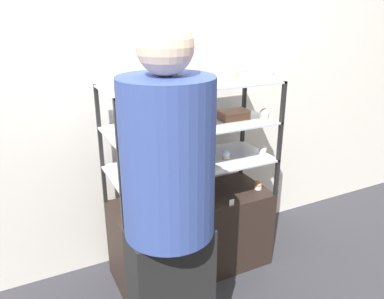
{
  "coord_description": "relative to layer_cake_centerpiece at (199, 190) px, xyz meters",
  "views": [
    {
      "loc": [
        -1.04,
        -2.07,
        1.79
      ],
      "look_at": [
        0.0,
        0.0,
        0.94
      ],
      "focal_mm": 35.0,
      "sensor_mm": 36.0,
      "label": 1
    }
  ],
  "objects": [
    {
      "name": "donut_glazed",
      "position": [
        -0.31,
        0.04,
        0.77
      ],
      "size": [
        0.12,
        0.12,
        0.03
      ],
      "color": "brown",
      "rests_on": "display_riser_upper"
    },
    {
      "name": "back_wall",
      "position": [
        -0.05,
        0.38,
        0.67
      ],
      "size": [
        8.0,
        0.05,
        2.6
      ],
      "color": "silver",
      "rests_on": "ground_plane"
    },
    {
      "name": "cupcake_14",
      "position": [
        0.21,
        -0.07,
        0.79
      ],
      "size": [
        0.06,
        0.06,
        0.08
      ],
      "color": "white",
      "rests_on": "display_riser_upper"
    },
    {
      "name": "cupcake_1",
      "position": [
        0.44,
        -0.08,
        -0.02
      ],
      "size": [
        0.05,
        0.05,
        0.07
      ],
      "color": "white",
      "rests_on": "display_base"
    },
    {
      "name": "sheet_cake_frosted",
      "position": [
        0.25,
        -0.02,
        0.51
      ],
      "size": [
        0.2,
        0.12,
        0.07
      ],
      "color": "brown",
      "rests_on": "display_riser_middle"
    },
    {
      "name": "price_tag_2",
      "position": [
        -0.35,
        -0.21,
        0.5
      ],
      "size": [
        0.04,
        0.0,
        0.04
      ],
      "color": "white",
      "rests_on": "display_riser_middle"
    },
    {
      "name": "layer_cake_centerpiece",
      "position": [
        0.0,
        0.0,
        0.0
      ],
      "size": [
        0.19,
        0.19,
        0.11
      ],
      "color": "#C66660",
      "rests_on": "display_base"
    },
    {
      "name": "customer_figure",
      "position": [
        -0.51,
        -0.66,
        0.32
      ],
      "size": [
        0.42,
        0.42,
        1.78
      ],
      "color": "black",
      "rests_on": "ground_plane"
    },
    {
      "name": "cupcake_7",
      "position": [
        -0.56,
        -0.04,
        0.52
      ],
      "size": [
        0.06,
        0.06,
        0.08
      ],
      "color": "white",
      "rests_on": "display_riser_middle"
    },
    {
      "name": "cupcake_9",
      "position": [
        -0.06,
        -0.09,
        0.52
      ],
      "size": [
        0.06,
        0.06,
        0.08
      ],
      "color": "#CCB28C",
      "rests_on": "display_riser_middle"
    },
    {
      "name": "cupcake_13",
      "position": [
        -0.04,
        -0.11,
        0.79
      ],
      "size": [
        0.06,
        0.06,
        0.08
      ],
      "color": "beige",
      "rests_on": "display_riser_upper"
    },
    {
      "name": "cupcake_8",
      "position": [
        -0.31,
        -0.1,
        0.52
      ],
      "size": [
        0.06,
        0.06,
        0.08
      ],
      "color": "#CCB28C",
      "rests_on": "display_riser_middle"
    },
    {
      "name": "price_tag_3",
      "position": [
        -0.28,
        -0.21,
        0.77
      ],
      "size": [
        0.04,
        0.0,
        0.04
      ],
      "color": "white",
      "rests_on": "display_riser_upper"
    },
    {
      "name": "cupcake_10",
      "position": [
        0.44,
        -0.1,
        0.52
      ],
      "size": [
        0.06,
        0.06,
        0.08
      ],
      "color": "#CCB28C",
      "rests_on": "display_riser_middle"
    },
    {
      "name": "cupcake_0",
      "position": [
        -0.55,
        -0.08,
        -0.02
      ],
      "size": [
        0.05,
        0.05,
        0.07
      ],
      "color": "white",
      "rests_on": "display_base"
    },
    {
      "name": "price_tag_0",
      "position": [
        0.14,
        -0.21,
        -0.03
      ],
      "size": [
        0.04,
        0.0,
        0.04
      ],
      "color": "white",
      "rests_on": "display_base"
    },
    {
      "name": "cupcake_2",
      "position": [
        -0.55,
        -0.08,
        0.25
      ],
      "size": [
        0.05,
        0.05,
        0.07
      ],
      "color": "white",
      "rests_on": "display_riser_lower"
    },
    {
      "name": "cupcake_6",
      "position": [
        0.46,
        -0.09,
        0.25
      ],
      "size": [
        0.05,
        0.05,
        0.07
      ],
      "color": "white",
      "rests_on": "display_riser_lower"
    },
    {
      "name": "display_base",
      "position": [
        -0.05,
        0.01,
        -0.34
      ],
      "size": [
        1.12,
        0.46,
        0.57
      ],
      "color": "black",
      "rests_on": "ground_plane"
    },
    {
      "name": "cupcake_12",
      "position": [
        -0.31,
        -0.1,
        0.79
      ],
      "size": [
        0.06,
        0.06,
        0.08
      ],
      "color": "beige",
      "rests_on": "display_riser_upper"
    },
    {
      "name": "price_tag_1",
      "position": [
        -0.3,
        -0.21,
        0.24
      ],
      "size": [
        0.04,
        0.0,
        0.04
      ],
      "color": "white",
      "rests_on": "display_riser_lower"
    },
    {
      "name": "display_riser_middle",
      "position": [
        -0.05,
        0.01,
        0.46
      ],
      "size": [
        1.12,
        0.46,
        0.27
      ],
      "color": "black",
      "rests_on": "display_riser_lower"
    },
    {
      "name": "display_riser_lower",
      "position": [
        -0.05,
        0.01,
        0.2
      ],
      "size": [
        1.12,
        0.46,
        0.27
      ],
      "color": "black",
      "rests_on": "display_base"
    },
    {
      "name": "display_riser_upper",
      "position": [
        -0.05,
        0.01,
        0.73
      ],
      "size": [
        1.12,
        0.46,
        0.27
      ],
      "color": "black",
      "rests_on": "display_riser_middle"
    },
    {
      "name": "ground_plane",
      "position": [
        -0.05,
        0.01,
        -0.63
      ],
      "size": [
        20.0,
        20.0,
        0.0
      ],
      "primitive_type": "plane",
      "color": "#2D2D33"
    },
    {
      "name": "cupcake_3",
      "position": [
        -0.3,
        -0.08,
        0.25
      ],
      "size": [
        0.05,
        0.05,
        0.07
      ],
      "color": "beige",
      "rests_on": "display_riser_lower"
    },
    {
      "name": "cupcake_4",
      "position": [
        -0.07,
        -0.09,
        0.25
      ],
      "size": [
        0.05,
        0.05,
        0.07
      ],
      "color": "white",
      "rests_on": "display_riser_lower"
    },
    {
      "name": "cupcake_15",
      "position": [
        0.45,
        -0.1,
        0.79
      ],
      "size": [
        0.06,
        0.06,
        0.08
      ],
      "color": "white",
      "rests_on": "display_riser_upper"
    },
    {
      "name": "cupcake_5",
      "position": [
        0.18,
        -0.04,
        0.25
      ],
      "size": [
        0.05,
        0.05,
        0.07
      ],
      "color": "#CCB28C",
      "rests_on": "display_riser_lower"
    },
    {
      "name": "cupcake_11",
      "position": [
        -0.56,
        -0.08,
        0.79
      ],
      "size": [
        0.06,
        0.06,
        0.08
      ],
      "color": "#CCB28C",
      "rests_on": "display_riser_upper"
    }
  ]
}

